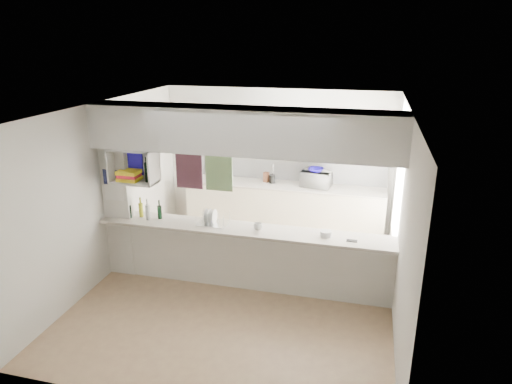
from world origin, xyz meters
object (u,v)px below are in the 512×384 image
(wine_bottles, at_px, (144,211))
(dish_rack, at_px, (213,218))
(microwave, at_px, (316,179))
(bowl, at_px, (316,170))

(wine_bottles, bearing_deg, dish_rack, 2.51)
(microwave, xyz_separation_m, dish_rack, (-1.22, -2.08, -0.05))
(bowl, height_order, wine_bottles, bowl)
(microwave, distance_m, wine_bottles, 3.11)
(bowl, bearing_deg, wine_bottles, -137.17)
(dish_rack, relative_size, wine_bottles, 0.83)
(microwave, relative_size, dish_rack, 1.21)
(bowl, xyz_separation_m, dish_rack, (-1.21, -2.04, -0.23))
(bowl, height_order, dish_rack, bowl)
(dish_rack, xyz_separation_m, wine_bottles, (-1.05, -0.05, 0.02))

